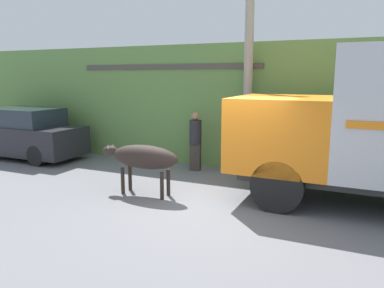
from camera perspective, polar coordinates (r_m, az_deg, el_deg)
ground_plane at (r=8.28m, az=5.37°, el=-9.47°), size 60.00×60.00×0.00m
hillside_embankment at (r=14.06m, az=14.15°, el=6.27°), size 32.00×6.27×3.76m
building_backdrop at (r=13.33m, az=-1.20°, el=5.15°), size 6.28×2.70×3.16m
brown_cow at (r=8.91m, az=-7.44°, el=-2.05°), size 2.05×0.57×1.20m
parked_suv at (r=14.11m, az=-24.23°, el=1.39°), size 4.31×1.71×1.72m
pedestrian_on_hill at (r=11.11m, az=0.52°, el=0.80°), size 0.41×0.41×1.75m
utility_pole at (r=10.77m, az=8.58°, el=11.53°), size 0.90×0.25×5.88m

